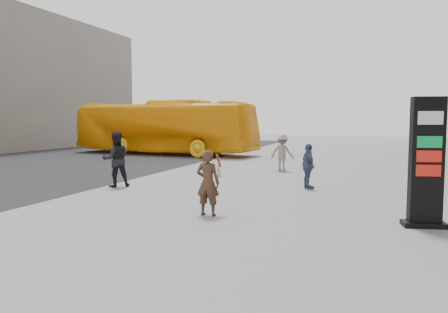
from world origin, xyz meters
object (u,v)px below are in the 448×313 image
(woman, at_px, (208,182))
(bus, at_px, (164,127))
(pedestrian_c, at_px, (308,166))
(info_pylon, at_px, (426,163))
(pedestrian_a, at_px, (116,159))
(pedestrian_b, at_px, (282,153))

(woman, relative_size, bus, 0.13)
(bus, xyz_separation_m, pedestrian_c, (10.74, -10.96, -0.96))
(info_pylon, bearing_deg, bus, 120.46)
(pedestrian_a, distance_m, pedestrian_b, 7.50)
(bus, relative_size, pedestrian_c, 8.33)
(info_pylon, xyz_separation_m, pedestrian_b, (-4.77, 8.65, -0.56))
(bus, height_order, pedestrian_a, bus)
(bus, distance_m, pedestrian_a, 13.49)
(pedestrian_a, distance_m, pedestrian_c, 6.32)
(pedestrian_a, xyz_separation_m, pedestrian_b, (4.34, 6.11, -0.12))
(pedestrian_c, bearing_deg, bus, 14.36)
(pedestrian_a, height_order, pedestrian_b, pedestrian_a)
(bus, distance_m, pedestrian_c, 15.37)
(pedestrian_c, bearing_deg, info_pylon, -174.46)
(bus, bearing_deg, pedestrian_b, -119.46)
(bus, xyz_separation_m, pedestrian_b, (8.99, -6.53, -0.89))
(woman, bearing_deg, pedestrian_c, -109.13)
(pedestrian_b, relative_size, pedestrian_c, 1.10)
(woman, bearing_deg, bus, -59.68)
(pedestrian_c, bearing_deg, pedestrian_b, -8.53)
(pedestrian_a, relative_size, pedestrian_b, 1.15)
(bus, relative_size, pedestrian_b, 7.60)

